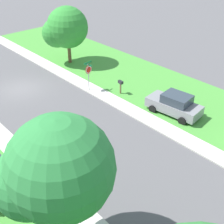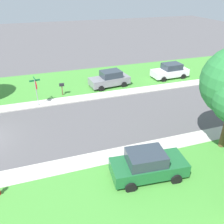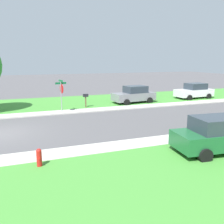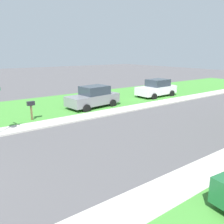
{
  "view_description": "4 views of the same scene",
  "coord_description": "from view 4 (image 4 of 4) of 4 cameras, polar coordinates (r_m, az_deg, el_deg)",
  "views": [
    {
      "loc": [
        10.56,
        23.89,
        12.76
      ],
      "look_at": [
        -1.86,
        10.31,
        1.4
      ],
      "focal_mm": 48.43,
      "sensor_mm": 36.0,
      "label": 1
    },
    {
      "loc": [
        16.4,
        4.63,
        9.98
      ],
      "look_at": [
        1.34,
        9.68,
        1.4
      ],
      "focal_mm": 38.29,
      "sensor_mm": 36.0,
      "label": 2
    },
    {
      "loc": [
        15.97,
        1.2,
        4.4
      ],
      "look_at": [
        2.67,
        6.2,
        1.4
      ],
      "focal_mm": 40.34,
      "sensor_mm": 36.0,
      "label": 3
    },
    {
      "loc": [
        9.04,
        2.29,
        4.4
      ],
      "look_at": [
        -0.39,
        9.27,
        1.4
      ],
      "focal_mm": 37.81,
      "sensor_mm": 36.0,
      "label": 4
    }
  ],
  "objects": [
    {
      "name": "sidewalk_west",
      "position": [
        17.38,
        -1.21,
        -0.15
      ],
      "size": [
        1.4,
        56.0,
        0.1
      ],
      "primitive_type": "cube",
      "color": "beige",
      "rests_on": "ground"
    },
    {
      "name": "car_grey_far_down_street",
      "position": [
        18.99,
        -4.55,
        3.61
      ],
      "size": [
        2.4,
        4.48,
        1.76
      ],
      "color": "gray",
      "rests_on": "ground"
    },
    {
      "name": "mailbox",
      "position": [
        16.08,
        -19.01,
        1.39
      ],
      "size": [
        0.28,
        0.5,
        1.31
      ],
      "color": "brown",
      "rests_on": "ground"
    },
    {
      "name": "lawn_west",
      "position": [
        21.29,
        -8.54,
        2.38
      ],
      "size": [
        8.0,
        56.0,
        0.08
      ],
      "primitive_type": "cube",
      "color": "#479338",
      "rests_on": "ground"
    },
    {
      "name": "car_white_across_road",
      "position": [
        24.0,
        10.74,
        5.66
      ],
      "size": [
        2.18,
        4.37,
        1.76
      ],
      "color": "white",
      "rests_on": "ground"
    }
  ]
}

